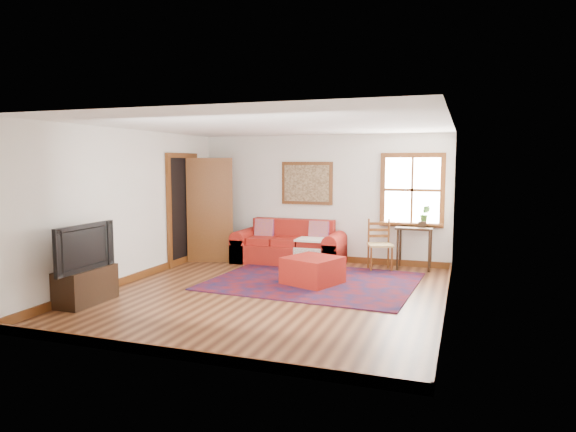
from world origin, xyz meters
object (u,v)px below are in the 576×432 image
at_px(side_table, 415,234).
at_px(ladder_back_chair, 380,242).
at_px(red_ottoman, 313,271).
at_px(red_leather_sofa, 290,249).
at_px(media_cabinet, 86,286).

height_order(side_table, ladder_back_chair, ladder_back_chair).
distance_m(red_ottoman, side_table, 2.32).
bearing_deg(red_leather_sofa, ladder_back_chair, -1.24).
relative_size(red_ottoman, media_cabinet, 0.86).
xyz_separation_m(red_leather_sofa, red_ottoman, (0.93, -1.57, -0.06)).
bearing_deg(side_table, red_leather_sofa, -175.22).
bearing_deg(ladder_back_chair, red_leather_sofa, 178.76).
xyz_separation_m(red_ottoman, side_table, (1.43, 1.76, 0.44)).
xyz_separation_m(red_leather_sofa, media_cabinet, (-1.75, -3.67, -0.03)).
bearing_deg(side_table, ladder_back_chair, -158.59).
bearing_deg(media_cabinet, ladder_back_chair, 45.96).
relative_size(red_leather_sofa, ladder_back_chair, 2.31).
relative_size(side_table, ladder_back_chair, 0.85).
bearing_deg(red_leather_sofa, media_cabinet, -115.48).
bearing_deg(media_cabinet, side_table, 43.23).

